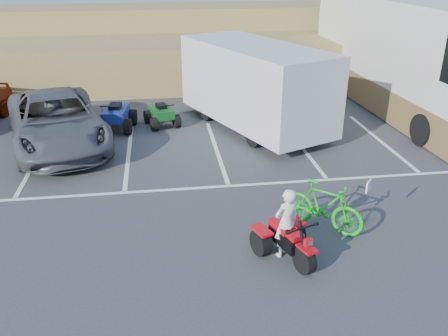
{
  "coord_description": "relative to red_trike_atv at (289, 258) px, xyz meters",
  "views": [
    {
      "loc": [
        -1.69,
        -8.62,
        5.58
      ],
      "look_at": [
        -0.27,
        1.38,
        1.0
      ],
      "focal_mm": 38.0,
      "sensor_mm": 36.0,
      "label": 1
    }
  ],
  "objects": [
    {
      "name": "quad_atv_green",
      "position": [
        -2.33,
        8.51,
        0.0
      ],
      "size": [
        1.32,
        1.56,
        0.88
      ],
      "primitive_type": null,
      "rotation": [
        0.0,
        0.0,
        0.27
      ],
      "color": "#124E18",
      "rests_on": "ground"
    },
    {
      "name": "parking_stripes",
      "position": [
        0.16,
        5.04,
        0.0
      ],
      "size": [
        28.0,
        5.16,
        0.01
      ],
      "color": "white",
      "rests_on": "ground"
    },
    {
      "name": "grass_embankment",
      "position": [
        -0.71,
        16.46,
        1.42
      ],
      "size": [
        40.0,
        8.5,
        3.1
      ],
      "color": "#9B7D46",
      "rests_on": "ground"
    },
    {
      "name": "green_dirt_bike",
      "position": [
        1.01,
        1.01,
        0.56
      ],
      "size": [
        1.73,
        1.65,
        1.12
      ],
      "primitive_type": "imported",
      "rotation": [
        0.0,
        0.0,
        0.83
      ],
      "color": "#14BF19",
      "rests_on": "ground"
    },
    {
      "name": "rv_motorhome",
      "position": [
        7.02,
        9.41,
        1.76
      ],
      "size": [
        3.28,
        11.38,
        4.05
      ],
      "rotation": [
        0.0,
        0.0,
        0.04
      ],
      "color": "silver",
      "rests_on": "ground"
    },
    {
      "name": "grey_pickup",
      "position": [
        -5.61,
        7.08,
        0.81
      ],
      "size": [
        4.21,
        6.34,
        1.62
      ],
      "primitive_type": "imported",
      "rotation": [
        0.0,
        0.0,
        0.28
      ],
      "color": "#4F5157",
      "rests_on": "ground"
    },
    {
      "name": "cargo_trailer",
      "position": [
        0.86,
        7.85,
        1.54
      ],
      "size": [
        4.65,
        6.59,
        2.85
      ],
      "rotation": [
        0.0,
        0.0,
        0.4
      ],
      "color": "silver",
      "rests_on": "ground"
    },
    {
      "name": "ground",
      "position": [
        -0.71,
        0.97,
        0.0
      ],
      "size": [
        100.0,
        100.0,
        0.0
      ],
      "primitive_type": "plane",
      "color": "#3A3A3D",
      "rests_on": "ground"
    },
    {
      "name": "rider",
      "position": [
        -0.05,
        0.14,
        0.74
      ],
      "size": [
        0.63,
        0.52,
        1.48
      ],
      "primitive_type": "imported",
      "rotation": [
        0.0,
        0.0,
        3.49
      ],
      "color": "white",
      "rests_on": "ground"
    },
    {
      "name": "quad_atv_blue",
      "position": [
        -3.89,
        8.3,
        0.0
      ],
      "size": [
        1.37,
        1.71,
        1.03
      ],
      "primitive_type": null,
      "rotation": [
        0.0,
        0.0,
        -0.13
      ],
      "color": "navy",
      "rests_on": "ground"
    },
    {
      "name": "red_trike_atv",
      "position": [
        0.0,
        0.0,
        0.0
      ],
      "size": [
        1.51,
        1.72,
        0.93
      ],
      "primitive_type": null,
      "rotation": [
        0.0,
        0.0,
        0.35
      ],
      "color": "red",
      "rests_on": "ground"
    }
  ]
}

